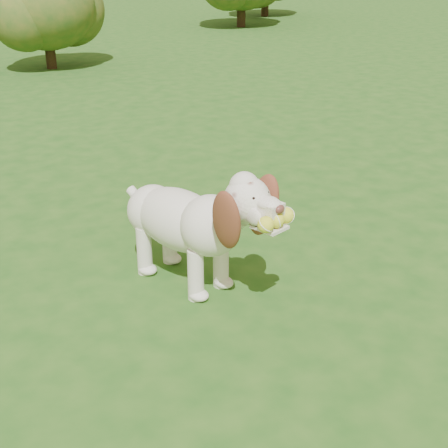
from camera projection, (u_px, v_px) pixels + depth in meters
ground at (243, 265)px, 3.72m from camera, size 80.00×80.00×0.00m
dog at (192, 219)px, 3.35m from camera, size 0.59×1.15×0.76m
shrub_c at (45, 7)px, 9.41m from camera, size 1.51×1.51×1.56m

